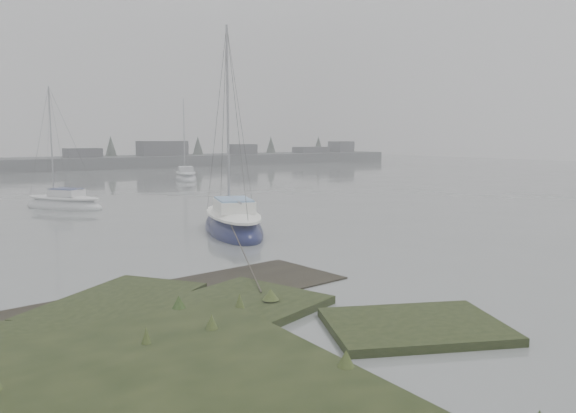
# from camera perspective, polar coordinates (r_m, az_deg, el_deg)

# --- Properties ---
(ground) EXTENTS (160.00, 160.00, 0.00)m
(ground) POSITION_cam_1_polar(r_m,az_deg,el_deg) (39.11, -22.76, 0.84)
(ground) COLOR slate
(ground) RESTS_ON ground
(far_shoreline) EXTENTS (60.00, 8.00, 4.15)m
(far_shoreline) POSITION_cam_1_polar(r_m,az_deg,el_deg) (78.20, -8.21, 4.84)
(far_shoreline) COLOR #4C4F51
(far_shoreline) RESTS_ON ground
(sailboat_main) EXTENTS (4.06, 6.80, 9.12)m
(sailboat_main) POSITION_cam_1_polar(r_m,az_deg,el_deg) (23.23, -5.63, -1.90)
(sailboat_main) COLOR #10143B
(sailboat_main) RESTS_ON ground
(sailboat_white) EXTENTS (4.18, 5.10, 7.11)m
(sailboat_white) POSITION_cam_1_polar(r_m,az_deg,el_deg) (33.02, -21.81, 0.20)
(sailboat_white) COLOR silver
(sailboat_white) RESTS_ON ground
(sailboat_far_b) EXTENTS (3.57, 5.88, 7.89)m
(sailboat_far_b) POSITION_cam_1_polar(r_m,az_deg,el_deg) (51.49, -10.34, 2.95)
(sailboat_far_b) COLOR silver
(sailboat_far_b) RESTS_ON ground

